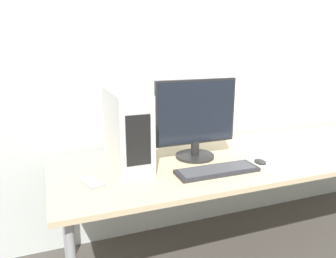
# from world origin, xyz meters

# --- Properties ---
(wall_back) EXTENTS (8.00, 0.07, 2.70)m
(wall_back) POSITION_xyz_m (-0.00, 0.92, 1.35)
(wall_back) COLOR silver
(wall_back) RESTS_ON ground_plane
(desk) EXTENTS (2.59, 0.79, 0.70)m
(desk) POSITION_xyz_m (0.00, 0.39, 0.67)
(desk) COLOR #D1BA8E
(desk) RESTS_ON ground_plane
(pc_tower) EXTENTS (0.18, 0.50, 0.43)m
(pc_tower) POSITION_xyz_m (-0.86, 0.51, 0.92)
(pc_tower) COLOR silver
(pc_tower) RESTS_ON desk
(monitor_main) EXTENTS (0.50, 0.23, 0.47)m
(monitor_main) POSITION_xyz_m (-0.45, 0.48, 0.94)
(monitor_main) COLOR black
(monitor_main) RESTS_ON desk
(keyboard) EXTENTS (0.45, 0.14, 0.02)m
(keyboard) POSITION_xyz_m (-0.44, 0.22, 0.71)
(keyboard) COLOR #28282D
(keyboard) RESTS_ON desk
(mouse) EXTENTS (0.06, 0.09, 0.02)m
(mouse) POSITION_xyz_m (-0.14, 0.25, 0.72)
(mouse) COLOR #2D2D2D
(mouse) RESTS_ON desk
(cell_phone) EXTENTS (0.12, 0.17, 0.01)m
(cell_phone) POSITION_xyz_m (-1.08, 0.32, 0.71)
(cell_phone) COLOR #99999E
(cell_phone) RESTS_ON desk
(paper_sheet_left) EXTENTS (0.25, 0.33, 0.00)m
(paper_sheet_left) POSITION_xyz_m (-0.06, 0.22, 0.70)
(paper_sheet_left) COLOR white
(paper_sheet_left) RESTS_ON desk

